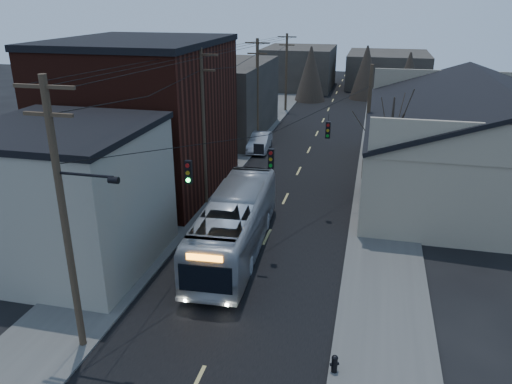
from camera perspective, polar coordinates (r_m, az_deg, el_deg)
road_surface at (r=43.29m, az=5.71°, el=4.07°), size 9.00×110.00×0.02m
sidewalk_left at (r=44.54m, az=-2.62°, el=4.72°), size 4.00×110.00×0.12m
sidewalk_right at (r=42.97m, az=14.34°, el=3.44°), size 4.00×110.00×0.12m
building_clapboard at (r=26.28m, az=-20.69°, el=-0.73°), size 8.00×8.00×7.00m
building_brick at (r=35.45m, az=-12.73°, el=8.15°), size 10.00×12.00×10.00m
building_left_far at (r=50.17m, az=-4.15°, el=10.61°), size 9.00×14.00×7.00m
warehouse at (r=38.21m, az=24.50°, el=4.10°), size 16.16×20.60×7.73m
building_far_left at (r=77.49m, az=4.96°, el=13.97°), size 10.00×12.00×6.00m
building_far_right at (r=81.71m, az=14.80°, el=13.39°), size 12.00×14.00×5.00m
bare_tree at (r=32.38m, az=14.94°, el=4.16°), size 0.40×0.40×7.20m
utility_lines at (r=37.00m, az=-0.12°, el=9.13°), size 11.24×45.28×10.50m
bus at (r=26.37m, az=-2.46°, el=-3.69°), size 3.32×11.70×3.22m
parked_car at (r=44.66m, az=0.42°, el=5.75°), size 1.94×4.83×1.56m
fire_hydrant at (r=19.15m, az=8.97°, el=-18.73°), size 0.34×0.24×0.70m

